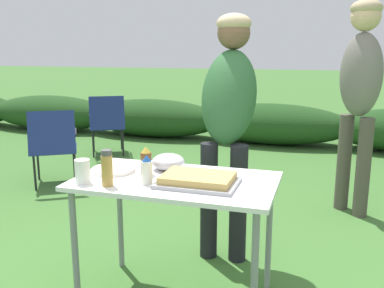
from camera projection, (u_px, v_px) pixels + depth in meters
name	position (u px, v px, depth m)	size (l,w,h in m)	color
shrub_hedge	(272.00, 124.00, 6.62)	(14.40, 0.90, 0.62)	#1E4219
folding_table	(176.00, 192.00, 2.37)	(1.10, 0.64, 0.74)	white
food_tray	(198.00, 180.00, 2.25)	(0.42, 0.30, 0.06)	#9E9EA3
plate_stack	(114.00, 170.00, 2.49)	(0.25, 0.25, 0.02)	white
mixing_bowl	(168.00, 162.00, 2.53)	(0.19, 0.19, 0.10)	silver
paper_cup_stack	(82.00, 171.00, 2.27)	(0.08, 0.08, 0.13)	white
spice_jar	(107.00, 168.00, 2.22)	(0.06, 0.06, 0.19)	#B2893D
mayo_bottle	(147.00, 170.00, 2.25)	(0.06, 0.06, 0.16)	silver
beer_bottle	(146.00, 161.00, 2.43)	(0.06, 0.06, 0.16)	brown
standing_person_in_dark_puffer	(229.00, 107.00, 2.91)	(0.38, 0.50, 1.68)	black
standing_person_in_gray_fleece	(360.00, 84.00, 3.63)	(0.47, 0.47, 1.84)	#4C473D
camp_chair_green_behind_table	(107.00, 122.00, 5.86)	(0.69, 0.74, 0.83)	navy
camp_chair_near_hedge	(53.00, 144.00, 4.50)	(0.70, 0.74, 0.83)	navy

